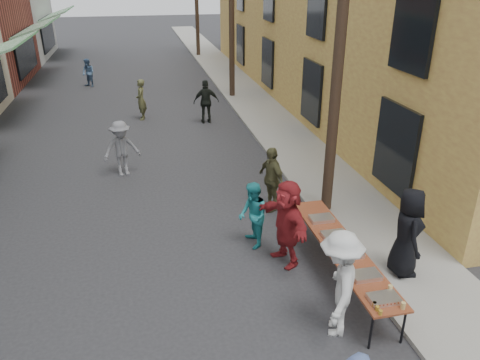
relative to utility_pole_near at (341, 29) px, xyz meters
name	(u,v)px	position (x,y,z in m)	size (l,w,h in m)	color
ground	(167,311)	(-4.30, -3.00, -4.50)	(120.00, 120.00, 0.00)	#28282B
sidewalk	(246,95)	(0.70, 12.00, -4.45)	(2.20, 60.00, 0.10)	gray
utility_pole_near	(341,29)	(0.00, 0.00, 0.00)	(0.26, 0.26, 9.00)	#2D2116
serving_table	(342,249)	(-0.83, -2.77, -3.79)	(0.70, 4.00, 0.75)	brown
catering_tray_sausage	(384,299)	(-0.83, -4.42, -3.71)	(0.50, 0.33, 0.08)	maroon
catering_tray_foil_b	(366,275)	(-0.83, -3.77, -3.71)	(0.50, 0.33, 0.08)	#B2B2B7
catering_tray_buns	(349,254)	(-0.83, -3.07, -3.71)	(0.50, 0.33, 0.08)	tan
catering_tray_foil_d	(334,235)	(-0.83, -2.37, -3.71)	(0.50, 0.33, 0.08)	#B2B2B7
catering_tray_buns_end	(322,218)	(-0.83, -1.67, -3.71)	(0.50, 0.33, 0.08)	tan
condiment_jar_a	(380,312)	(-1.05, -4.72, -3.71)	(0.07, 0.07, 0.08)	#A57F26
condiment_jar_b	(377,308)	(-1.05, -4.62, -3.71)	(0.07, 0.07, 0.08)	#A57F26
condiment_jar_c	(374,304)	(-1.05, -4.52, -3.71)	(0.07, 0.07, 0.08)	#A57F26
cup_stack	(403,306)	(-0.63, -4.67, -3.69)	(0.08, 0.08, 0.12)	tan
guest_front_c	(253,216)	(-2.23, -1.17, -3.74)	(0.74, 0.58, 1.52)	teal
guest_front_d	(339,284)	(-1.50, -4.12, -3.53)	(1.25, 0.72, 1.94)	silver
guest_front_e	(271,179)	(-1.35, 0.44, -3.65)	(1.00, 0.42, 1.70)	brown
guest_queue_back	(287,223)	(-1.70, -1.92, -3.56)	(1.74, 0.55, 1.87)	maroon
server	(407,232)	(0.44, -2.93, -3.48)	(0.90, 0.58, 1.84)	black
passerby_left	(122,148)	(-5.08, 3.54, -3.66)	(1.09, 0.62, 1.68)	slate
passerby_mid	(206,102)	(-1.83, 8.20, -3.63)	(1.01, 0.42, 1.73)	black
passerby_right	(141,100)	(-4.36, 9.25, -3.68)	(0.60, 0.39, 1.65)	brown
passerby_far	(88,73)	(-6.91, 15.79, -3.77)	(0.71, 0.55, 1.46)	#48668B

